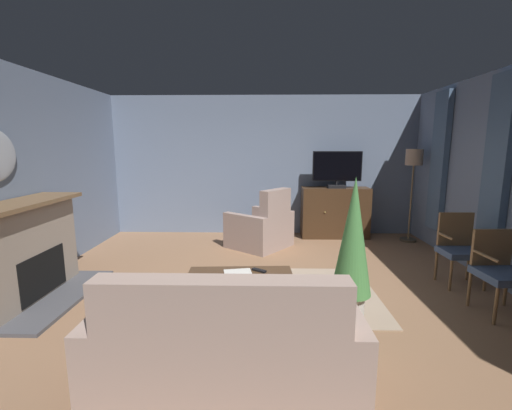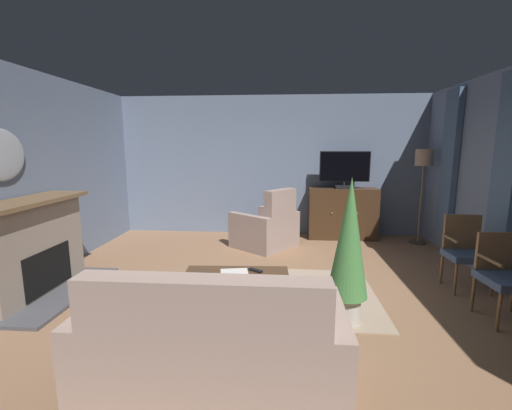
% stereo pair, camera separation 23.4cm
% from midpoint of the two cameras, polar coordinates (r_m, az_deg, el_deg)
% --- Properties ---
extents(ground_plane, '(6.80, 6.59, 0.04)m').
position_cam_midpoint_polar(ground_plane, '(4.53, 2.64, -14.32)').
color(ground_plane, '#936B4C').
extents(wall_back, '(6.80, 0.10, 2.83)m').
position_cam_midpoint_polar(wall_back, '(7.19, 3.50, 6.47)').
color(wall_back, slate).
rests_on(wall_back, ground_plane).
extents(wall_left, '(0.10, 6.59, 2.83)m').
position_cam_midpoint_polar(wall_left, '(5.28, -33.85, 3.64)').
color(wall_left, slate).
rests_on(wall_left, ground_plane).
extents(curtain_panel_near, '(0.10, 0.44, 2.38)m').
position_cam_midpoint_polar(curtain_panel_near, '(5.43, 37.09, 4.95)').
color(curtain_panel_near, slate).
extents(curtain_panel_far, '(0.10, 0.44, 2.38)m').
position_cam_midpoint_polar(curtain_panel_far, '(6.74, 30.27, 6.15)').
color(curtain_panel_far, slate).
extents(rug_central, '(2.40, 1.73, 0.01)m').
position_cam_midpoint_polar(rug_central, '(4.46, 5.21, -14.40)').
color(rug_central, tan).
rests_on(rug_central, ground_plane).
extents(fireplace, '(0.90, 1.70, 1.19)m').
position_cam_midpoint_polar(fireplace, '(5.00, -32.01, -6.34)').
color(fireplace, '#4C4C51').
rests_on(fireplace, ground_plane).
extents(wall_mirror_oval, '(0.06, 0.74, 0.62)m').
position_cam_midpoint_polar(wall_mirror_oval, '(4.99, -35.52, 6.77)').
color(wall_mirror_oval, '#B2B7BF').
extents(tv_cabinet, '(1.33, 0.48, 1.01)m').
position_cam_midpoint_polar(tv_cabinet, '(7.08, 15.00, -1.53)').
color(tv_cabinet, black).
rests_on(tv_cabinet, ground_plane).
extents(television, '(0.96, 0.20, 0.72)m').
position_cam_midpoint_polar(television, '(6.91, 15.42, 5.78)').
color(television, black).
rests_on(television, tv_cabinet).
extents(coffee_table, '(1.17, 0.53, 0.45)m').
position_cam_midpoint_polar(coffee_table, '(3.87, -1.48, -11.97)').
color(coffee_table, '#4C331E').
rests_on(coffee_table, ground_plane).
extents(tv_remote, '(0.17, 0.14, 0.02)m').
position_cam_midpoint_polar(tv_remote, '(3.90, 1.69, -10.78)').
color(tv_remote, black).
rests_on(tv_remote, coffee_table).
extents(folded_newspaper, '(0.34, 0.27, 0.01)m').
position_cam_midpoint_polar(folded_newspaper, '(3.87, -1.87, -11.05)').
color(folded_newspaper, silver).
rests_on(folded_newspaper, coffee_table).
extents(sofa_floral, '(1.96, 0.89, 1.00)m').
position_cam_midpoint_polar(sofa_floral, '(2.79, -4.56, -22.73)').
color(sofa_floral, '#BC9E8E').
rests_on(sofa_floral, ground_plane).
extents(armchair_near_window, '(1.30, 1.30, 1.09)m').
position_cam_midpoint_polar(armchair_near_window, '(6.27, 2.84, -3.98)').
color(armchair_near_window, '#A3897F').
rests_on(armchair_near_window, ground_plane).
extents(side_chair_mid_row, '(0.52, 0.51, 0.91)m').
position_cam_midpoint_polar(side_chair_mid_row, '(4.60, 37.19, -9.06)').
color(side_chair_mid_row, '#42567A').
rests_on(side_chair_mid_row, ground_plane).
extents(side_chair_far_end, '(0.51, 0.44, 0.95)m').
position_cam_midpoint_polar(side_chair_far_end, '(5.26, 32.51, -6.25)').
color(side_chair_far_end, '#42567A').
rests_on(side_chair_far_end, ground_plane).
extents(potted_plant_small_fern_corner, '(0.41, 0.41, 1.53)m').
position_cam_midpoint_polar(potted_plant_small_fern_corner, '(3.64, 16.93, -6.54)').
color(potted_plant_small_fern_corner, beige).
rests_on(potted_plant_small_fern_corner, ground_plane).
extents(cat, '(0.63, 0.28, 0.19)m').
position_cam_midpoint_polar(cat, '(4.83, -17.19, -11.79)').
color(cat, beige).
rests_on(cat, ground_plane).
extents(floor_lamp, '(0.31, 0.31, 1.77)m').
position_cam_midpoint_polar(floor_lamp, '(7.10, 26.83, 5.32)').
color(floor_lamp, '#4C4233').
rests_on(floor_lamp, ground_plane).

